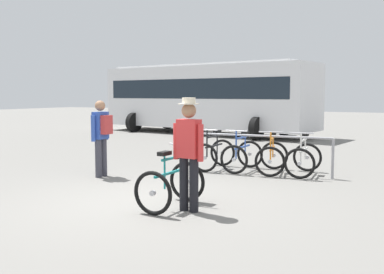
{
  "coord_description": "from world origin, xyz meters",
  "views": [
    {
      "loc": [
        4.14,
        -6.07,
        1.78
      ],
      "look_at": [
        0.28,
        1.03,
        1.0
      ],
      "focal_mm": 41.89,
      "sensor_mm": 36.0,
      "label": 1
    }
  ],
  "objects_px": {
    "racked_bike_white": "(304,159)",
    "bus_distant": "(206,95)",
    "person_with_featured_bike": "(189,149)",
    "pedestrian_with_backpack": "(101,133)",
    "racked_bike_orange": "(272,157)",
    "racked_bike_blue": "(242,155)",
    "featured_bicycle": "(175,176)",
    "racked_bike_black": "(214,154)"
  },
  "relations": [
    {
      "from": "racked_bike_blue",
      "to": "person_with_featured_bike",
      "type": "bearing_deg",
      "value": -80.07
    },
    {
      "from": "racked_bike_black",
      "to": "racked_bike_orange",
      "type": "distance_m",
      "value": 1.4
    },
    {
      "from": "featured_bicycle",
      "to": "racked_bike_blue",
      "type": "bearing_deg",
      "value": 94.9
    },
    {
      "from": "racked_bike_blue",
      "to": "pedestrian_with_backpack",
      "type": "xyz_separation_m",
      "value": [
        -2.37,
        -2.14,
        0.57
      ]
    },
    {
      "from": "racked_bike_white",
      "to": "pedestrian_with_backpack",
      "type": "height_order",
      "value": "pedestrian_with_backpack"
    },
    {
      "from": "pedestrian_with_backpack",
      "to": "racked_bike_orange",
      "type": "bearing_deg",
      "value": 35.71
    },
    {
      "from": "bus_distant",
      "to": "racked_bike_white",
      "type": "bearing_deg",
      "value": -51.51
    },
    {
      "from": "racked_bike_black",
      "to": "racked_bike_white",
      "type": "xyz_separation_m",
      "value": [
        2.09,
        0.19,
        0.0
      ]
    },
    {
      "from": "pedestrian_with_backpack",
      "to": "featured_bicycle",
      "type": "bearing_deg",
      "value": -27.94
    },
    {
      "from": "racked_bike_blue",
      "to": "racked_bike_orange",
      "type": "height_order",
      "value": "same"
    },
    {
      "from": "pedestrian_with_backpack",
      "to": "racked_bike_black",
      "type": "bearing_deg",
      "value": 51.22
    },
    {
      "from": "pedestrian_with_backpack",
      "to": "bus_distant",
      "type": "distance_m",
      "value": 10.98
    },
    {
      "from": "racked_bike_white",
      "to": "racked_bike_black",
      "type": "bearing_deg",
      "value": -174.88
    },
    {
      "from": "racked_bike_orange",
      "to": "racked_bike_blue",
      "type": "bearing_deg",
      "value": -174.88
    },
    {
      "from": "bus_distant",
      "to": "person_with_featured_bike",
      "type": "bearing_deg",
      "value": -64.26
    },
    {
      "from": "racked_bike_white",
      "to": "person_with_featured_bike",
      "type": "xyz_separation_m",
      "value": [
        -0.74,
        -3.86,
        0.58
      ]
    },
    {
      "from": "racked_bike_black",
      "to": "racked_bike_white",
      "type": "distance_m",
      "value": 2.1
    },
    {
      "from": "racked_bike_blue",
      "to": "person_with_featured_bike",
      "type": "relative_size",
      "value": 0.65
    },
    {
      "from": "racked_bike_black",
      "to": "racked_bike_blue",
      "type": "height_order",
      "value": "same"
    },
    {
      "from": "featured_bicycle",
      "to": "bus_distant",
      "type": "xyz_separation_m",
      "value": [
        -5.52,
        11.99,
        1.25
      ]
    },
    {
      "from": "person_with_featured_bike",
      "to": "pedestrian_with_backpack",
      "type": "xyz_separation_m",
      "value": [
        -3.02,
        1.6,
        -0.01
      ]
    },
    {
      "from": "racked_bike_blue",
      "to": "racked_bike_white",
      "type": "distance_m",
      "value": 1.4
    },
    {
      "from": "racked_bike_blue",
      "to": "featured_bicycle",
      "type": "relative_size",
      "value": 0.93
    },
    {
      "from": "featured_bicycle",
      "to": "racked_bike_black",
      "type": "bearing_deg",
      "value": 106.0
    },
    {
      "from": "pedestrian_with_backpack",
      "to": "racked_bike_blue",
      "type": "bearing_deg",
      "value": 42.12
    },
    {
      "from": "racked_bike_white",
      "to": "bus_distant",
      "type": "xyz_separation_m",
      "value": [
        -6.61,
        8.31,
        1.37
      ]
    },
    {
      "from": "racked_bike_blue",
      "to": "person_with_featured_bike",
      "type": "distance_m",
      "value": 3.84
    },
    {
      "from": "featured_bicycle",
      "to": "pedestrian_with_backpack",
      "type": "relative_size",
      "value": 0.74
    },
    {
      "from": "racked_bike_orange",
      "to": "person_with_featured_bike",
      "type": "xyz_separation_m",
      "value": [
        -0.04,
        -3.8,
        0.58
      ]
    },
    {
      "from": "featured_bicycle",
      "to": "person_with_featured_bike",
      "type": "bearing_deg",
      "value": -27.04
    },
    {
      "from": "person_with_featured_bike",
      "to": "featured_bicycle",
      "type": "bearing_deg",
      "value": 152.96
    },
    {
      "from": "pedestrian_with_backpack",
      "to": "bus_distant",
      "type": "xyz_separation_m",
      "value": [
        -2.85,
        10.58,
        0.8
      ]
    },
    {
      "from": "featured_bicycle",
      "to": "pedestrian_with_backpack",
      "type": "xyz_separation_m",
      "value": [
        -2.67,
        1.42,
        0.45
      ]
    },
    {
      "from": "racked_bike_blue",
      "to": "bus_distant",
      "type": "height_order",
      "value": "bus_distant"
    },
    {
      "from": "racked_bike_white",
      "to": "bus_distant",
      "type": "relative_size",
      "value": 0.11
    },
    {
      "from": "person_with_featured_bike",
      "to": "racked_bike_orange",
      "type": "bearing_deg",
      "value": 89.35
    },
    {
      "from": "bus_distant",
      "to": "racked_bike_orange",
      "type": "bearing_deg",
      "value": -54.78
    },
    {
      "from": "racked_bike_white",
      "to": "person_with_featured_bike",
      "type": "relative_size",
      "value": 0.68
    },
    {
      "from": "featured_bicycle",
      "to": "pedestrian_with_backpack",
      "type": "bearing_deg",
      "value": 152.06
    },
    {
      "from": "featured_bicycle",
      "to": "pedestrian_with_backpack",
      "type": "distance_m",
      "value": 3.06
    },
    {
      "from": "racked_bike_white",
      "to": "bus_distant",
      "type": "distance_m",
      "value": 10.71
    },
    {
      "from": "racked_bike_white",
      "to": "pedestrian_with_backpack",
      "type": "xyz_separation_m",
      "value": [
        -3.76,
        -2.27,
        0.57
      ]
    }
  ]
}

